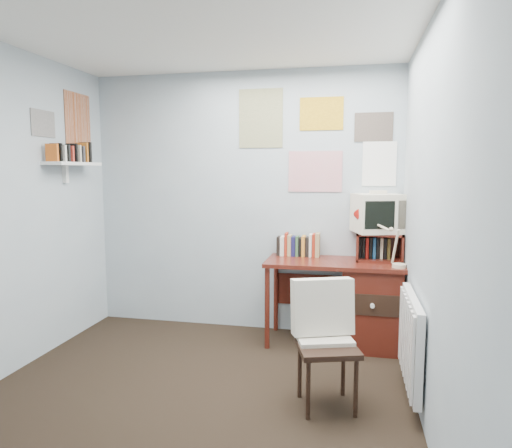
{
  "coord_description": "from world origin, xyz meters",
  "views": [
    {
      "loc": [
        1.05,
        -2.57,
        1.56
      ],
      "look_at": [
        0.29,
        1.02,
        1.13
      ],
      "focal_mm": 32.0,
      "sensor_mm": 36.0,
      "label": 1
    }
  ],
  "objects": [
    {
      "name": "desk",
      "position": [
        1.17,
        1.48,
        0.41
      ],
      "size": [
        1.2,
        0.55,
        0.76
      ],
      "color": "#541C13",
      "rests_on": "ground"
    },
    {
      "name": "back_wall",
      "position": [
        0.0,
        1.75,
        1.25
      ],
      "size": [
        3.0,
        0.02,
        2.5
      ],
      "primitive_type": "cube",
      "color": "#A8B7C0",
      "rests_on": "ground"
    },
    {
      "name": "posters_back",
      "position": [
        0.7,
        1.74,
        1.85
      ],
      "size": [
        1.2,
        0.01,
        0.9
      ],
      "primitive_type": "cube",
      "color": "white",
      "rests_on": "back_wall"
    },
    {
      "name": "ceiling",
      "position": [
        0.0,
        0.0,
        2.5
      ],
      "size": [
        3.0,
        3.5,
        0.02
      ],
      "primitive_type": "cube",
      "color": "white",
      "rests_on": "back_wall"
    },
    {
      "name": "tv_riser",
      "position": [
        1.29,
        1.59,
        0.89
      ],
      "size": [
        0.4,
        0.3,
        0.25
      ],
      "primitive_type": "cube",
      "color": "#541C13",
      "rests_on": "desk"
    },
    {
      "name": "crt_tv",
      "position": [
        1.27,
        1.61,
        1.2
      ],
      "size": [
        0.49,
        0.47,
        0.38
      ],
      "primitive_type": "cube",
      "rotation": [
        0.0,
        0.0,
        0.3
      ],
      "color": "beige",
      "rests_on": "tv_riser"
    },
    {
      "name": "right_wall",
      "position": [
        1.5,
        0.0,
        1.25
      ],
      "size": [
        0.02,
        3.5,
        2.5
      ],
      "primitive_type": "cube",
      "color": "#A8B7C0",
      "rests_on": "ground"
    },
    {
      "name": "posters_left",
      "position": [
        -1.49,
        1.1,
        2.0
      ],
      "size": [
        0.01,
        0.7,
        0.6
      ],
      "primitive_type": "cube",
      "color": "white",
      "rests_on": "left_wall"
    },
    {
      "name": "wall_shelf",
      "position": [
        -1.4,
        1.1,
        1.62
      ],
      "size": [
        0.2,
        0.62,
        0.24
      ],
      "primitive_type": "cube",
      "color": "white",
      "rests_on": "left_wall"
    },
    {
      "name": "desk_chair",
      "position": [
        0.91,
        0.33,
        0.4
      ],
      "size": [
        0.51,
        0.5,
        0.81
      ],
      "primitive_type": "cube",
      "rotation": [
        0.0,
        0.0,
        0.3
      ],
      "color": "black",
      "rests_on": "ground"
    },
    {
      "name": "book_row",
      "position": [
        0.66,
        1.66,
        0.87
      ],
      "size": [
        0.6,
        0.14,
        0.22
      ],
      "primitive_type": "cube",
      "color": "#541C13",
      "rests_on": "desk"
    },
    {
      "name": "desk_lamp",
      "position": [
        1.44,
        1.3,
        0.97
      ],
      "size": [
        0.36,
        0.33,
        0.41
      ],
      "primitive_type": "cube",
      "rotation": [
        0.0,
        0.0,
        -0.35
      ],
      "color": "#B7120C",
      "rests_on": "desk"
    },
    {
      "name": "ground",
      "position": [
        0.0,
        0.0,
        0.0
      ],
      "size": [
        3.5,
        3.5,
        0.0
      ],
      "primitive_type": "plane",
      "color": "black",
      "rests_on": "ground"
    },
    {
      "name": "radiator",
      "position": [
        1.46,
        0.55,
        0.42
      ],
      "size": [
        0.09,
        0.8,
        0.6
      ],
      "primitive_type": "cube",
      "color": "white",
      "rests_on": "right_wall"
    }
  ]
}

